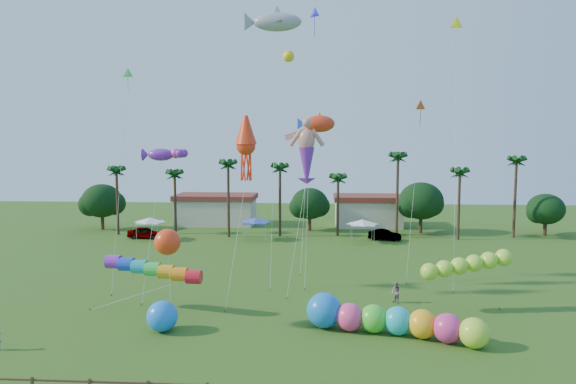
# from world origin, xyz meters

# --- Properties ---
(ground) EXTENTS (160.00, 160.00, 0.00)m
(ground) POSITION_xyz_m (0.00, 0.00, 0.00)
(ground) COLOR #285116
(ground) RESTS_ON ground
(tree_line) EXTENTS (69.46, 8.91, 11.00)m
(tree_line) POSITION_xyz_m (3.57, 44.00, 4.28)
(tree_line) COLOR #3A2819
(tree_line) RESTS_ON ground
(buildings_row) EXTENTS (35.00, 7.00, 4.00)m
(buildings_row) POSITION_xyz_m (-3.09, 50.00, 2.00)
(buildings_row) COLOR beige
(buildings_row) RESTS_ON ground
(tent_row) EXTENTS (31.00, 4.00, 0.60)m
(tent_row) POSITION_xyz_m (-6.00, 36.33, 2.75)
(tent_row) COLOR white
(tent_row) RESTS_ON ground
(car_a) EXTENTS (4.62, 1.93, 1.56)m
(car_a) POSITION_xyz_m (-21.20, 37.24, 0.78)
(car_a) COLOR #4C4C54
(car_a) RESTS_ON ground
(car_b) EXTENTS (4.53, 2.33, 1.42)m
(car_b) POSITION_xyz_m (11.14, 37.98, 0.71)
(car_b) COLOR #4C4C54
(car_b) RESTS_ON ground
(spectator_b) EXTENTS (1.01, 1.06, 1.73)m
(spectator_b) POSITION_xyz_m (8.66, 10.61, 0.87)
(spectator_b) COLOR gray
(spectator_b) RESTS_ON ground
(caterpillar_inflatable) EXTENTS (11.86, 5.52, 2.46)m
(caterpillar_inflatable) POSITION_xyz_m (7.03, 3.61, 1.03)
(caterpillar_inflatable) COLOR #F84186
(caterpillar_inflatable) RESTS_ON ground
(blue_ball) EXTENTS (2.12, 2.12, 2.12)m
(blue_ball) POSITION_xyz_m (-8.18, 3.30, 1.06)
(blue_ball) COLOR #1C7BFF
(blue_ball) RESTS_ON ground
(rainbow_tube) EXTENTS (10.35, 2.85, 3.46)m
(rainbow_tube) POSITION_xyz_m (-8.74, 6.71, 2.93)
(rainbow_tube) COLOR red
(rainbow_tube) RESTS_ON ground
(green_worm) EXTENTS (9.20, 1.77, 3.92)m
(green_worm) POSITION_xyz_m (10.79, 8.51, 3.15)
(green_worm) COLOR #A2E933
(green_worm) RESTS_ON ground
(orange_ball_kite) EXTENTS (2.30, 2.30, 6.94)m
(orange_ball_kite) POSITION_xyz_m (-7.96, 4.15, 6.03)
(orange_ball_kite) COLOR #FF3C14
(orange_ball_kite) RESTS_ON ground
(merman_kite) EXTENTS (2.81, 4.74, 14.49)m
(merman_kite) POSITION_xyz_m (1.33, 14.98, 11.73)
(merman_kite) COLOR tan
(merman_kite) RESTS_ON ground
(fish_kite) EXTENTS (4.43, 5.33, 15.52)m
(fish_kite) POSITION_xyz_m (2.44, 17.88, 14.63)
(fish_kite) COLOR red
(fish_kite) RESTS_ON ground
(shark_kite) EXTENTS (6.40, 7.36, 25.18)m
(shark_kite) POSITION_xyz_m (-1.54, 18.75, 24.09)
(shark_kite) COLOR #9397A0
(shark_kite) RESTS_ON ground
(squid_kite) EXTENTS (2.24, 5.36, 15.21)m
(squid_kite) POSITION_xyz_m (-3.58, 11.80, 12.63)
(squid_kite) COLOR #FF3614
(squid_kite) RESTS_ON ground
(lobster_kite) EXTENTS (4.03, 5.80, 12.61)m
(lobster_kite) POSITION_xyz_m (-11.17, 13.32, 11.85)
(lobster_kite) COLOR purple
(lobster_kite) RESTS_ON ground
(delta_kite_red) EXTENTS (2.41, 4.56, 17.03)m
(delta_kite_red) POSITION_xyz_m (12.16, 20.59, 16.16)
(delta_kite_red) COLOR #DA4B18
(delta_kite_red) RESTS_ON ground
(delta_kite_yellow) EXTENTS (1.34, 3.38, 23.93)m
(delta_kite_yellow) POSITION_xyz_m (14.39, 16.87, 22.90)
(delta_kite_yellow) COLOR yellow
(delta_kite_yellow) RESTS_ON ground
(delta_kite_green) EXTENTS (1.33, 3.41, 19.38)m
(delta_kite_green) POSITION_xyz_m (-14.27, 14.22, 18.37)
(delta_kite_green) COLOR #38EF5C
(delta_kite_green) RESTS_ON ground
(delta_kite_blue) EXTENTS (1.88, 4.66, 26.51)m
(delta_kite_blue) POSITION_xyz_m (1.84, 22.80, 25.40)
(delta_kite_blue) COLOR #1A1EF0
(delta_kite_blue) RESTS_ON ground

